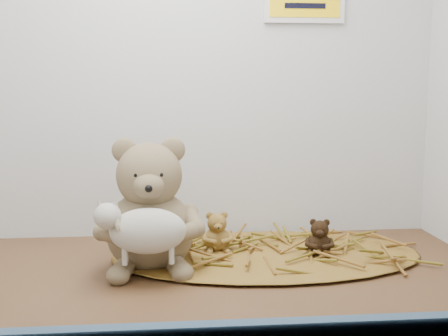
{
  "coord_description": "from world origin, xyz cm",
  "views": [
    {
      "loc": [
        0.22,
        -97.72,
        33.83
      ],
      "look_at": [
        9.36,
        1.82,
        19.54
      ],
      "focal_mm": 45.0,
      "sensor_mm": 36.0,
      "label": 1
    }
  ],
  "objects_px": {
    "main_teddy": "(150,204)",
    "toy_lamb": "(148,231)",
    "mini_teddy_tan": "(217,230)",
    "mini_teddy_brown": "(320,236)"
  },
  "relations": [
    {
      "from": "main_teddy",
      "to": "toy_lamb",
      "type": "height_order",
      "value": "main_teddy"
    },
    {
      "from": "main_teddy",
      "to": "mini_teddy_tan",
      "type": "distance_m",
      "value": 0.17
    },
    {
      "from": "toy_lamb",
      "to": "mini_teddy_brown",
      "type": "xyz_separation_m",
      "value": [
        0.33,
        0.11,
        -0.05
      ]
    },
    {
      "from": "mini_teddy_tan",
      "to": "mini_teddy_brown",
      "type": "distance_m",
      "value": 0.21
    },
    {
      "from": "main_teddy",
      "to": "mini_teddy_tan",
      "type": "relative_size",
      "value": 3.08
    },
    {
      "from": "mini_teddy_tan",
      "to": "mini_teddy_brown",
      "type": "bearing_deg",
      "value": -15.53
    },
    {
      "from": "toy_lamb",
      "to": "mini_teddy_brown",
      "type": "distance_m",
      "value": 0.35
    },
    {
      "from": "main_teddy",
      "to": "toy_lamb",
      "type": "relative_size",
      "value": 1.43
    },
    {
      "from": "main_teddy",
      "to": "toy_lamb",
      "type": "distance_m",
      "value": 0.09
    },
    {
      "from": "main_teddy",
      "to": "mini_teddy_brown",
      "type": "height_order",
      "value": "main_teddy"
    }
  ]
}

